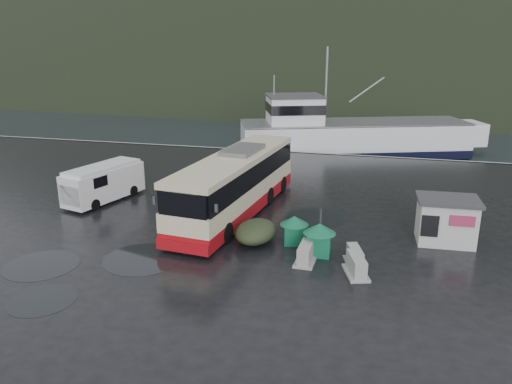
% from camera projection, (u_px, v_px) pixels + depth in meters
% --- Properties ---
extents(ground, '(160.00, 160.00, 0.00)m').
position_uv_depth(ground, '(208.00, 232.00, 26.32)').
color(ground, black).
rests_on(ground, ground).
extents(harbor_water, '(300.00, 180.00, 0.02)m').
position_uv_depth(harbor_water, '(349.00, 77.00, 128.25)').
color(harbor_water, black).
rests_on(harbor_water, ground).
extents(quay_edge, '(160.00, 0.60, 1.50)m').
position_uv_depth(quay_edge, '(281.00, 151.00, 44.85)').
color(quay_edge, '#999993').
rests_on(quay_edge, ground).
extents(headland, '(780.00, 540.00, 570.00)m').
position_uv_depth(headland, '(388.00, 57.00, 255.67)').
color(headland, black).
rests_on(headland, ground).
extents(coach_bus, '(4.69, 13.35, 3.70)m').
position_uv_depth(coach_bus, '(236.00, 213.00, 29.16)').
color(coach_bus, beige).
rests_on(coach_bus, ground).
extents(white_van, '(3.30, 5.83, 2.30)m').
position_uv_depth(white_van, '(105.00, 201.00, 31.35)').
color(white_van, white).
rests_on(white_van, ground).
extents(waste_bin_left, '(1.22, 1.22, 1.42)m').
position_uv_depth(waste_bin_left, '(294.00, 243.00, 24.90)').
color(waste_bin_left, '#116340').
rests_on(waste_bin_left, ground).
extents(waste_bin_right, '(1.14, 1.14, 1.55)m').
position_uv_depth(waste_bin_right, '(319.00, 254.00, 23.60)').
color(waste_bin_right, '#116340').
rests_on(waste_bin_right, ground).
extents(dome_tent, '(2.25, 2.94, 1.07)m').
position_uv_depth(dome_tent, '(256.00, 242.00, 25.07)').
color(dome_tent, '#2D3721').
rests_on(dome_tent, ground).
extents(ticket_kiosk, '(3.03, 2.35, 2.31)m').
position_uv_depth(ticket_kiosk, '(444.00, 242.00, 25.02)').
color(ticket_kiosk, beige).
rests_on(ticket_kiosk, ground).
extents(jersey_barrier_a, '(0.93, 1.77, 0.87)m').
position_uv_depth(jersey_barrier_a, '(306.00, 261.00, 22.83)').
color(jersey_barrier_a, '#999993').
rests_on(jersey_barrier_a, ground).
extents(jersey_barrier_b, '(1.18, 1.71, 0.78)m').
position_uv_depth(jersey_barrier_b, '(354.00, 264.00, 22.58)').
color(jersey_barrier_b, '#999993').
rests_on(jersey_barrier_b, ground).
extents(jersey_barrier_c, '(1.34, 1.91, 0.86)m').
position_uv_depth(jersey_barrier_c, '(356.00, 274.00, 21.61)').
color(jersey_barrier_c, '#999993').
rests_on(jersey_barrier_c, ground).
extents(fishing_trawler, '(26.41, 14.18, 10.41)m').
position_uv_depth(fishing_trawler, '(354.00, 141.00, 49.32)').
color(fishing_trawler, white).
rests_on(fishing_trawler, ground).
extents(puddles, '(14.55, 14.90, 0.01)m').
position_uv_depth(puddles, '(159.00, 253.00, 23.72)').
color(puddles, black).
rests_on(puddles, ground).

